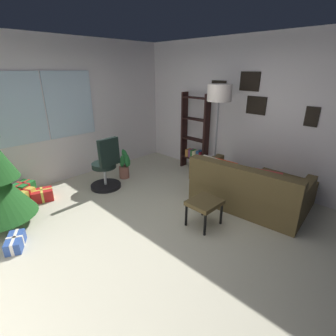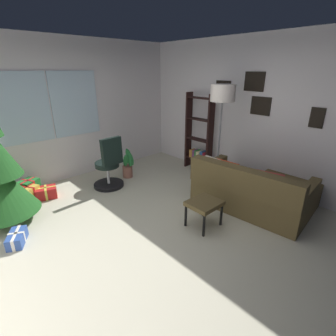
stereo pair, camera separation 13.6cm
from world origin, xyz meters
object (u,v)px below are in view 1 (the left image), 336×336
(floor_lamp, at_px, (219,99))
(potted_plant, at_px, (125,165))
(couch, at_px, (256,188))
(office_chair, at_px, (106,169))
(gift_box_green, at_px, (25,190))
(bookshelf, at_px, (195,137))
(gift_box_red, at_px, (42,195))
(footstool, at_px, (204,204))
(gift_box_gold, at_px, (24,196))
(gift_box_blue, at_px, (15,242))

(floor_lamp, distance_m, potted_plant, 2.24)
(couch, distance_m, office_chair, 2.65)
(gift_box_green, height_order, office_chair, office_chair)
(gift_box_green, bearing_deg, couch, -48.13)
(office_chair, xyz_separation_m, potted_plant, (0.54, 0.18, -0.10))
(couch, xyz_separation_m, potted_plant, (-0.88, 2.41, 0.00))
(office_chair, relative_size, bookshelf, 0.60)
(gift_box_red, height_order, gift_box_green, gift_box_green)
(footstool, bearing_deg, gift_box_gold, 122.74)
(bookshelf, relative_size, floor_lamp, 0.89)
(potted_plant, bearing_deg, gift_box_red, 172.49)
(bookshelf, bearing_deg, gift_box_red, 162.93)
(couch, height_order, gift_box_blue, couch)
(footstool, xyz_separation_m, gift_box_green, (-1.53, 2.71, -0.19))
(gift_box_green, bearing_deg, gift_box_red, -61.06)
(couch, relative_size, gift_box_red, 4.57)
(gift_box_blue, bearing_deg, gift_box_red, 55.46)
(couch, bearing_deg, office_chair, 122.40)
(footstool, height_order, floor_lamp, floor_lamp)
(gift_box_blue, bearing_deg, footstool, -33.50)
(potted_plant, bearing_deg, footstool, -95.87)
(bookshelf, bearing_deg, office_chair, 164.78)
(gift_box_gold, xyz_separation_m, gift_box_blue, (-0.45, -1.14, -0.05))
(footstool, height_order, gift_box_green, footstool)
(footstool, height_order, bookshelf, bookshelf)
(gift_box_gold, xyz_separation_m, potted_plant, (1.83, -0.32, 0.15))
(gift_box_blue, bearing_deg, potted_plant, 19.76)
(gift_box_gold, relative_size, gift_box_blue, 0.97)
(potted_plant, bearing_deg, couch, -69.98)
(couch, bearing_deg, potted_plant, 110.02)
(footstool, xyz_separation_m, gift_box_gold, (-1.61, 2.50, -0.21))
(bookshelf, bearing_deg, couch, -105.87)
(gift_box_green, xyz_separation_m, gift_box_gold, (-0.08, -0.21, -0.01))
(gift_box_red, bearing_deg, footstool, -60.52)
(couch, relative_size, potted_plant, 2.98)
(bookshelf, relative_size, potted_plant, 2.74)
(floor_lamp, bearing_deg, gift_box_gold, 147.40)
(couch, xyz_separation_m, bookshelf, (0.49, 1.72, 0.46))
(couch, distance_m, gift_box_blue, 3.55)
(gift_box_blue, xyz_separation_m, office_chair, (1.75, 0.64, 0.30))
(gift_box_green, height_order, potted_plant, potted_plant)
(couch, xyz_separation_m, gift_box_gold, (-2.71, 2.73, -0.15))
(couch, height_order, gift_box_green, couch)
(gift_box_gold, relative_size, bookshelf, 0.23)
(gift_box_red, bearing_deg, potted_plant, -7.51)
(gift_box_blue, relative_size, office_chair, 0.40)
(gift_box_green, bearing_deg, office_chair, -29.99)
(footstool, xyz_separation_m, gift_box_blue, (-2.06, 1.36, -0.26))
(gift_box_red, distance_m, bookshelf, 3.15)
(footstool, bearing_deg, couch, -11.60)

